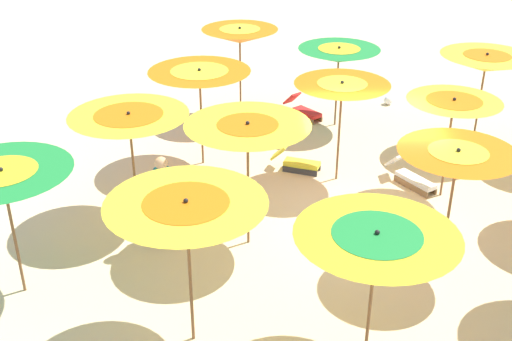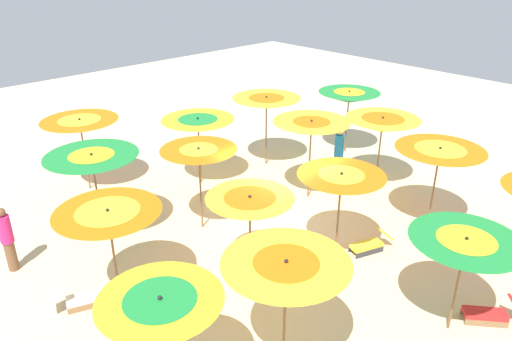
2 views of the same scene
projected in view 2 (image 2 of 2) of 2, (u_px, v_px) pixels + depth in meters
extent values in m
cube|color=beige|center=(277.00, 235.00, 13.10)|extent=(41.31, 41.31, 0.04)
cylinder|color=brown|center=(433.00, 192.00, 13.08)|extent=(0.05, 0.05, 2.07)
cone|color=orange|center=(439.00, 156.00, 12.65)|extent=(2.29, 2.29, 0.41)
cone|color=yellow|center=(440.00, 153.00, 12.61)|extent=(1.29, 1.29, 0.23)
sphere|color=black|center=(440.00, 148.00, 12.55)|extent=(0.07, 0.07, 0.07)
cylinder|color=brown|center=(379.00, 155.00, 15.43)|extent=(0.05, 0.05, 2.02)
cone|color=yellow|center=(382.00, 125.00, 15.01)|extent=(2.28, 2.28, 0.44)
cone|color=orange|center=(382.00, 122.00, 14.96)|extent=(1.31, 1.31, 0.25)
sphere|color=black|center=(383.00, 117.00, 14.90)|extent=(0.07, 0.07, 0.07)
cylinder|color=brown|center=(347.00, 125.00, 17.97)|extent=(0.05, 0.05, 2.08)
cone|color=#1E8C38|center=(349.00, 97.00, 17.53)|extent=(2.20, 2.20, 0.40)
cone|color=yellow|center=(349.00, 95.00, 17.49)|extent=(1.11, 1.11, 0.20)
sphere|color=black|center=(349.00, 91.00, 17.44)|extent=(0.07, 0.07, 0.07)
cylinder|color=brown|center=(456.00, 290.00, 9.48)|extent=(0.05, 0.05, 1.91)
cone|color=#1E8C38|center=(465.00, 248.00, 9.08)|extent=(2.10, 2.10, 0.37)
cone|color=yellow|center=(466.00, 244.00, 9.04)|extent=(1.08, 1.08, 0.19)
sphere|color=black|center=(467.00, 238.00, 8.99)|extent=(0.07, 0.07, 0.07)
cylinder|color=brown|center=(338.00, 221.00, 11.69)|extent=(0.05, 0.05, 2.07)
cone|color=orange|center=(341.00, 182.00, 11.26)|extent=(2.04, 2.04, 0.39)
cone|color=yellow|center=(341.00, 178.00, 11.22)|extent=(1.07, 1.07, 0.20)
sphere|color=black|center=(342.00, 174.00, 11.17)|extent=(0.07, 0.07, 0.07)
cylinder|color=brown|center=(309.00, 163.00, 14.59)|extent=(0.05, 0.05, 2.25)
cone|color=yellow|center=(311.00, 127.00, 14.11)|extent=(2.24, 2.24, 0.35)
cone|color=orange|center=(311.00, 124.00, 14.07)|extent=(1.09, 1.09, 0.17)
sphere|color=black|center=(312.00, 121.00, 14.03)|extent=(0.07, 0.07, 0.07)
cylinder|color=brown|center=(266.00, 134.00, 16.87)|extent=(0.05, 0.05, 2.22)
cone|color=yellow|center=(266.00, 103.00, 16.40)|extent=(2.29, 2.29, 0.38)
cone|color=orange|center=(266.00, 101.00, 16.36)|extent=(1.21, 1.21, 0.20)
sphere|color=black|center=(266.00, 97.00, 16.31)|extent=(0.07, 0.07, 0.07)
cylinder|color=brown|center=(284.00, 325.00, 8.40)|extent=(0.05, 0.05, 2.19)
cone|color=yellow|center=(286.00, 273.00, 7.94)|extent=(2.14, 2.14, 0.39)
cone|color=orange|center=(286.00, 267.00, 7.90)|extent=(1.09, 1.09, 0.20)
sphere|color=black|center=(286.00, 261.00, 7.85)|extent=(0.07, 0.07, 0.07)
cylinder|color=brown|center=(250.00, 244.00, 10.84)|extent=(0.05, 0.05, 2.01)
cone|color=yellow|center=(250.00, 204.00, 10.42)|extent=(1.91, 1.91, 0.32)
cone|color=orange|center=(250.00, 201.00, 10.39)|extent=(1.12, 1.12, 0.19)
sphere|color=black|center=(250.00, 196.00, 10.34)|extent=(0.07, 0.07, 0.07)
cylinder|color=brown|center=(201.00, 193.00, 13.00)|extent=(0.05, 0.05, 2.07)
cone|color=orange|center=(199.00, 157.00, 12.57)|extent=(1.99, 1.99, 0.44)
cone|color=yellow|center=(199.00, 153.00, 12.52)|extent=(0.98, 0.98, 0.22)
sphere|color=black|center=(198.00, 148.00, 12.46)|extent=(0.07, 0.07, 0.07)
cylinder|color=brown|center=(200.00, 154.00, 15.58)|extent=(0.05, 0.05, 1.97)
cone|color=yellow|center=(198.00, 125.00, 15.16)|extent=(2.26, 2.26, 0.37)
cone|color=#1E8C38|center=(198.00, 122.00, 15.13)|extent=(1.23, 1.23, 0.20)
sphere|color=black|center=(198.00, 118.00, 15.07)|extent=(0.07, 0.07, 0.07)
cone|color=yellow|center=(161.00, 311.00, 7.27)|extent=(1.91, 1.91, 0.42)
cone|color=#1E8C38|center=(161.00, 306.00, 7.23)|extent=(1.10, 1.10, 0.24)
sphere|color=black|center=(160.00, 298.00, 7.17)|extent=(0.07, 0.07, 0.07)
cylinder|color=brown|center=(115.00, 262.00, 10.19)|extent=(0.05, 0.05, 2.05)
cone|color=orange|center=(109.00, 220.00, 9.76)|extent=(2.15, 2.15, 0.38)
cone|color=yellow|center=(108.00, 216.00, 9.73)|extent=(1.28, 1.28, 0.22)
sphere|color=black|center=(107.00, 210.00, 9.67)|extent=(0.07, 0.07, 0.07)
cylinder|color=brown|center=(98.00, 201.00, 12.46)|extent=(0.05, 0.05, 2.22)
cone|color=#1E8C38|center=(92.00, 161.00, 12.00)|extent=(2.30, 2.30, 0.31)
cone|color=yellow|center=(92.00, 158.00, 11.97)|extent=(1.10, 1.10, 0.15)
sphere|color=black|center=(91.00, 154.00, 11.93)|extent=(0.07, 0.07, 0.07)
cylinder|color=brown|center=(85.00, 157.00, 15.15)|extent=(0.05, 0.05, 2.12)
cone|color=orange|center=(80.00, 125.00, 14.70)|extent=(2.29, 2.29, 0.30)
cone|color=yellow|center=(80.00, 123.00, 14.67)|extent=(1.25, 1.25, 0.17)
sphere|color=black|center=(79.00, 119.00, 14.63)|extent=(0.07, 0.07, 0.07)
cube|color=olive|center=(90.00, 296.00, 10.66)|extent=(0.93, 0.37, 0.14)
cube|color=olive|center=(92.00, 306.00, 10.38)|extent=(0.93, 0.37, 0.14)
cube|color=white|center=(90.00, 296.00, 10.47)|extent=(1.03, 0.65, 0.10)
cube|color=white|center=(56.00, 295.00, 10.13)|extent=(0.44, 0.43, 0.45)
cube|color=#333338|center=(370.00, 252.00, 12.18)|extent=(0.78, 0.30, 0.14)
cube|color=#333338|center=(362.00, 246.00, 12.45)|extent=(0.78, 0.30, 0.14)
cube|color=yellow|center=(366.00, 245.00, 12.27)|extent=(0.88, 0.58, 0.10)
cube|color=yellow|center=(385.00, 234.00, 12.40)|extent=(0.42, 0.42, 0.32)
cube|color=silver|center=(360.00, 179.00, 16.05)|extent=(0.33, 0.79, 0.14)
cube|color=silver|center=(358.00, 182.00, 15.81)|extent=(0.33, 0.79, 0.14)
cube|color=white|center=(360.00, 177.00, 15.88)|extent=(0.58, 0.88, 0.10)
cube|color=white|center=(342.00, 167.00, 16.02)|extent=(0.43, 0.49, 0.40)
cube|color=olive|center=(274.00, 280.00, 11.20)|extent=(0.58, 0.85, 0.14)
cube|color=olive|center=(276.00, 272.00, 11.44)|extent=(0.58, 0.85, 0.14)
cube|color=white|center=(275.00, 272.00, 11.27)|extent=(0.78, 0.98, 0.10)
cube|color=white|center=(304.00, 268.00, 11.04)|extent=(0.44, 0.46, 0.37)
cube|color=olive|center=(486.00, 324.00, 9.89)|extent=(0.57, 0.67, 0.14)
cube|color=olive|center=(481.00, 313.00, 10.19)|extent=(0.57, 0.67, 0.14)
cube|color=red|center=(485.00, 313.00, 9.99)|extent=(0.79, 0.86, 0.10)
cylinder|color=#D8A87F|center=(338.00, 169.00, 15.90)|extent=(0.24, 0.24, 0.86)
cylinder|color=#1972BF|center=(339.00, 146.00, 15.56)|extent=(0.30, 0.30, 0.75)
sphere|color=#D8A87F|center=(340.00, 131.00, 15.36)|extent=(0.23, 0.23, 0.23)
cylinder|color=brown|center=(11.00, 256.00, 11.52)|extent=(0.24, 0.24, 0.77)
cylinder|color=#D82672|center=(5.00, 229.00, 11.21)|extent=(0.30, 0.30, 0.68)
sphere|color=brown|center=(1.00, 212.00, 11.03)|extent=(0.21, 0.21, 0.21)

